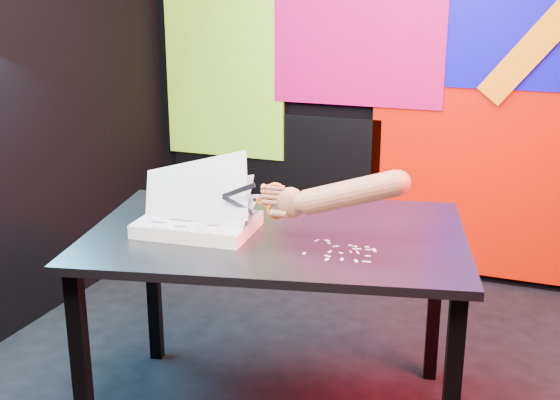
% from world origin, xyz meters
% --- Properties ---
extents(room, '(3.01, 3.01, 2.71)m').
position_xyz_m(room, '(0.00, 0.00, 1.35)').
color(room, black).
rests_on(room, ground).
extents(backdrop, '(2.88, 0.05, 2.08)m').
position_xyz_m(backdrop, '(0.06, 1.46, 0.96)').
color(backdrop, '#C61000').
rests_on(backdrop, ground).
extents(work_table, '(1.47, 1.14, 0.75)m').
position_xyz_m(work_table, '(-0.09, -0.12, 0.67)').
color(work_table, black).
rests_on(work_table, ground).
extents(printout_stack, '(0.45, 0.32, 0.30)m').
position_xyz_m(printout_stack, '(-0.35, -0.23, 0.78)').
color(printout_stack, white).
rests_on(printout_stack, work_table).
extents(scissors, '(0.23, 0.03, 0.13)m').
position_xyz_m(scissors, '(-0.08, -0.21, 0.89)').
color(scissors, '#A5B1CE').
rests_on(scissors, printout_stack).
extents(hand_forearm, '(0.48, 0.11, 0.19)m').
position_xyz_m(hand_forearm, '(0.16, -0.20, 0.93)').
color(hand_forearm, brown).
rests_on(hand_forearm, work_table).
extents(paper_clippings, '(0.22, 0.18, 0.00)m').
position_xyz_m(paper_clippings, '(0.19, -0.23, 0.75)').
color(paper_clippings, silver).
rests_on(paper_clippings, work_table).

